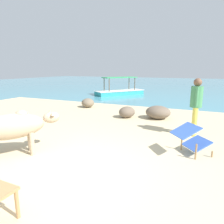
% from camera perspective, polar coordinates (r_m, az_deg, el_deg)
% --- Properties ---
extents(sand_beach, '(18.00, 14.00, 0.04)m').
position_cam_1_polar(sand_beach, '(4.01, -11.90, -16.44)').
color(sand_beach, '#CCB78E').
rests_on(sand_beach, ground).
extents(water_surface, '(60.00, 36.00, 0.03)m').
position_cam_1_polar(water_surface, '(24.99, 19.16, 7.07)').
color(water_surface, teal).
rests_on(water_surface, ground).
extents(cow, '(1.36, 1.65, 1.01)m').
position_cam_1_polar(cow, '(4.84, -26.11, -3.66)').
color(cow, tan).
rests_on(cow, sand_beach).
extents(deck_chair_near, '(0.93, 0.89, 0.68)m').
position_cam_1_polar(deck_chair_near, '(4.83, 21.32, -6.76)').
color(deck_chair_near, '#A37A4C').
rests_on(deck_chair_near, sand_beach).
extents(person_standing, '(0.32, 0.51, 1.62)m').
position_cam_1_polar(person_standing, '(6.13, 22.51, 2.46)').
color(person_standing, '#DBC64C').
rests_on(person_standing, sand_beach).
extents(shore_rock_large, '(0.84, 0.86, 0.44)m').
position_cam_1_polar(shore_rock_large, '(10.07, -6.80, 2.57)').
color(shore_rock_large, '#756651').
rests_on(shore_rock_large, sand_beach).
extents(shore_rock_medium, '(0.83, 0.85, 0.44)m').
position_cam_1_polar(shore_rock_medium, '(7.91, 4.20, -0.02)').
color(shore_rock_medium, '#6B5B4C').
rests_on(shore_rock_medium, sand_beach).
extents(shore_rock_small, '(1.02, 0.93, 0.49)m').
position_cam_1_polar(shore_rock_small, '(7.92, 12.77, -0.06)').
color(shore_rock_small, '#6B5B4C').
rests_on(shore_rock_small, sand_beach).
extents(boat_teal, '(3.13, 3.63, 1.29)m').
position_cam_1_polar(boat_teal, '(15.09, 2.14, 5.93)').
color(boat_teal, teal).
rests_on(boat_teal, water_surface).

